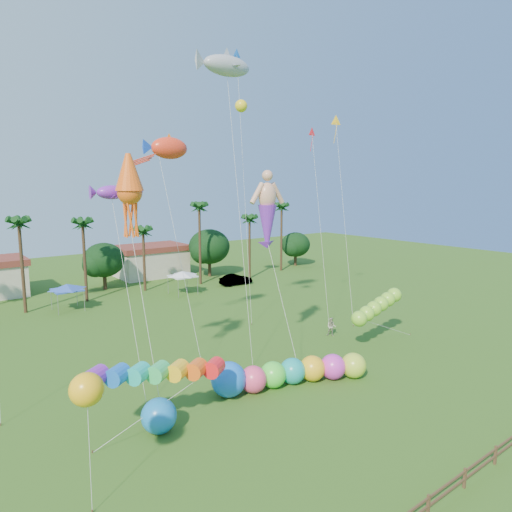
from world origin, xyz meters
TOP-DOWN VIEW (x-y plane):
  - ground at (0.00, 0.00)m, footprint 160.00×160.00m
  - tree_line at (3.57, 44.00)m, footprint 69.46×8.91m
  - buildings_row at (-3.09, 50.00)m, footprint 35.00×7.00m
  - tent_row at (-6.00, 36.33)m, footprint 31.00×4.00m
  - fence at (0.00, -6.00)m, footprint 36.12×0.12m
  - car_b at (16.68, 36.46)m, footprint 4.71×1.87m
  - spectator_b at (11.09, 12.87)m, footprint 1.04×1.08m
  - caterpillar_inflatable at (0.52, 7.31)m, footprint 11.37×5.51m
  - blue_ball at (-9.17, 7.13)m, footprint 2.03×2.03m
  - rainbow_tube at (-7.70, 6.60)m, footprint 8.97×4.17m
  - green_worm at (10.06, 8.77)m, footprint 10.77×4.28m
  - orange_ball_kite at (-14.21, 3.10)m, footprint 1.89×1.89m
  - merman_kite at (2.74, 12.13)m, footprint 2.56×5.52m
  - fish_kite at (-2.11, 18.76)m, footprint 4.81×6.67m
  - shark_kite at (2.58, 17.31)m, footprint 6.21×7.87m
  - squid_kite at (-8.22, 12.35)m, footprint 1.87×5.59m
  - lobster_kite at (-8.69, 14.21)m, footprint 3.48×4.89m
  - delta_kite_red at (12.31, 17.10)m, footprint 1.08×3.55m
  - delta_kite_yellow at (16.82, 18.25)m, footprint 2.57×5.17m
  - delta_kite_blue at (7.83, 23.25)m, footprint 1.25×3.45m

SIDE VIEW (x-z plane):
  - ground at x=0.00m, z-range 0.00..0.00m
  - fence at x=0.00m, z-range 0.11..1.11m
  - car_b at x=16.68m, z-range 0.00..1.52m
  - spectator_b at x=11.09m, z-range 0.00..1.75m
  - caterpillar_inflatable at x=0.52m, z-range -0.19..2.18m
  - blue_ball at x=-9.17m, z-range 0.00..2.03m
  - buildings_row at x=-3.09m, z-range 0.00..4.00m
  - tent_row at x=-6.00m, z-range 2.45..3.05m
  - green_worm at x=10.06m, z-range 1.01..4.64m
  - rainbow_tube at x=-7.70m, z-range 1.33..5.06m
  - tree_line at x=3.57m, z-range -1.22..9.78m
  - orange_ball_kite at x=-14.21m, z-range 2.41..8.68m
  - merman_kite at x=2.74m, z-range 4.39..19.01m
  - lobster_kite at x=-8.69m, z-range 6.43..20.62m
  - squid_kite at x=-8.22m, z-range 5.51..21.57m
  - fish_kite at x=-2.11m, z-range 7.98..25.91m
  - delta_kite_red at x=12.31m, z-range 8.76..28.30m
  - delta_kite_yellow at x=16.82m, z-range 9.64..30.84m
  - shark_kite at x=2.58m, z-range 11.31..36.05m
  - delta_kite_blue at x=7.83m, z-range 12.32..39.62m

